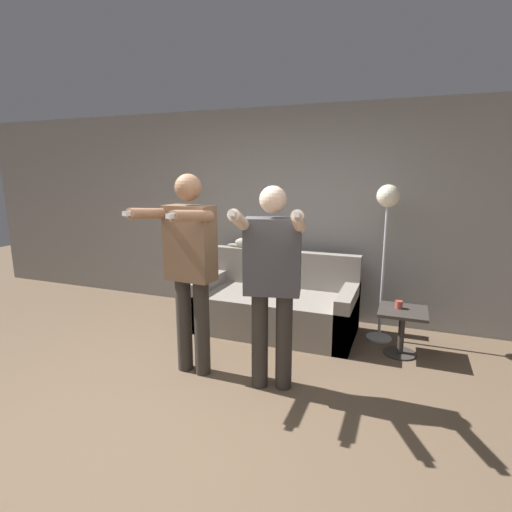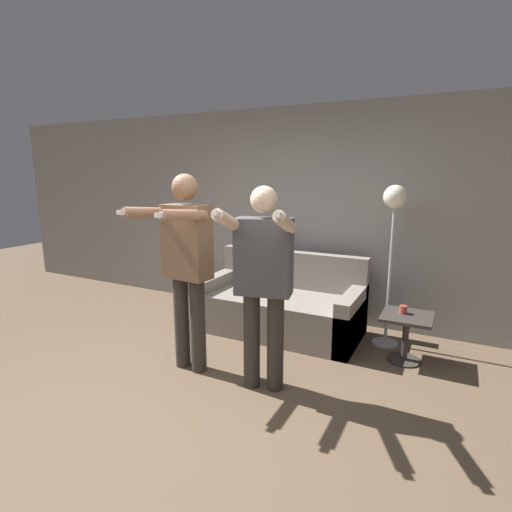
{
  "view_description": "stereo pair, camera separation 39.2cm",
  "coord_description": "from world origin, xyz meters",
  "px_view_note": "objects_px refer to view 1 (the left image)",
  "views": [
    {
      "loc": [
        1.43,
        -2.35,
        1.81
      ],
      "look_at": [
        0.05,
        1.23,
        1.01
      ],
      "focal_mm": 28.0,
      "sensor_mm": 36.0,
      "label": 1
    },
    {
      "loc": [
        1.78,
        -2.19,
        1.81
      ],
      "look_at": [
        0.05,
        1.23,
        1.01
      ],
      "focal_mm": 28.0,
      "sensor_mm": 36.0,
      "label": 2
    }
  ],
  "objects_px": {
    "cat": "(251,242)",
    "cup": "(399,305)",
    "person_left": "(190,261)",
    "person_right": "(272,274)",
    "couch": "(275,306)",
    "side_table": "(402,322)",
    "floor_lamp": "(387,217)"
  },
  "relations": [
    {
      "from": "couch",
      "to": "cat",
      "type": "xyz_separation_m",
      "value": [
        -0.44,
        0.34,
        0.67
      ]
    },
    {
      "from": "person_right",
      "to": "cat",
      "type": "relative_size",
      "value": 3.21
    },
    {
      "from": "cat",
      "to": "cup",
      "type": "bearing_deg",
      "value": -14.88
    },
    {
      "from": "person_left",
      "to": "side_table",
      "type": "height_order",
      "value": "person_left"
    },
    {
      "from": "couch",
      "to": "floor_lamp",
      "type": "xyz_separation_m",
      "value": [
        1.16,
        0.15,
        1.07
      ]
    },
    {
      "from": "couch",
      "to": "floor_lamp",
      "type": "distance_m",
      "value": 1.59
    },
    {
      "from": "cat",
      "to": "cup",
      "type": "relative_size",
      "value": 6.86
    },
    {
      "from": "person_right",
      "to": "side_table",
      "type": "height_order",
      "value": "person_right"
    },
    {
      "from": "cat",
      "to": "floor_lamp",
      "type": "distance_m",
      "value": 1.66
    },
    {
      "from": "couch",
      "to": "cat",
      "type": "height_order",
      "value": "cat"
    },
    {
      "from": "couch",
      "to": "cup",
      "type": "height_order",
      "value": "couch"
    },
    {
      "from": "person_right",
      "to": "cat",
      "type": "bearing_deg",
      "value": 105.02
    },
    {
      "from": "couch",
      "to": "person_right",
      "type": "relative_size",
      "value": 1.07
    },
    {
      "from": "person_left",
      "to": "side_table",
      "type": "relative_size",
      "value": 3.81
    },
    {
      "from": "couch",
      "to": "cat",
      "type": "distance_m",
      "value": 0.87
    },
    {
      "from": "side_table",
      "to": "cup",
      "type": "xyz_separation_m",
      "value": [
        -0.04,
        0.03,
        0.17
      ]
    },
    {
      "from": "cat",
      "to": "side_table",
      "type": "height_order",
      "value": "cat"
    },
    {
      "from": "person_right",
      "to": "floor_lamp",
      "type": "distance_m",
      "value": 1.64
    },
    {
      "from": "floor_lamp",
      "to": "cup",
      "type": "distance_m",
      "value": 0.91
    },
    {
      "from": "person_left",
      "to": "side_table",
      "type": "xyz_separation_m",
      "value": [
        1.78,
        1.08,
        -0.71
      ]
    },
    {
      "from": "person_left",
      "to": "floor_lamp",
      "type": "relative_size",
      "value": 1.06
    },
    {
      "from": "floor_lamp",
      "to": "person_left",
      "type": "bearing_deg",
      "value": -137.95
    },
    {
      "from": "person_right",
      "to": "floor_lamp",
      "type": "relative_size",
      "value": 1.01
    },
    {
      "from": "cup",
      "to": "side_table",
      "type": "bearing_deg",
      "value": -36.53
    },
    {
      "from": "cat",
      "to": "floor_lamp",
      "type": "bearing_deg",
      "value": -6.63
    },
    {
      "from": "person_left",
      "to": "floor_lamp",
      "type": "height_order",
      "value": "person_left"
    },
    {
      "from": "side_table",
      "to": "cup",
      "type": "height_order",
      "value": "cup"
    },
    {
      "from": "couch",
      "to": "floor_lamp",
      "type": "height_order",
      "value": "floor_lamp"
    },
    {
      "from": "couch",
      "to": "person_right",
      "type": "distance_m",
      "value": 1.49
    },
    {
      "from": "side_table",
      "to": "cup",
      "type": "distance_m",
      "value": 0.18
    },
    {
      "from": "person_left",
      "to": "cup",
      "type": "distance_m",
      "value": 2.13
    },
    {
      "from": "person_left",
      "to": "person_right",
      "type": "xyz_separation_m",
      "value": [
        0.76,
        0.0,
        -0.05
      ]
    }
  ]
}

